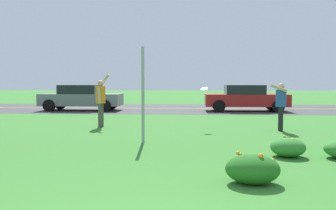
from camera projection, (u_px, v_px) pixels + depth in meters
name	position (u px, v px, depth m)	size (l,w,h in m)	color
ground_plane	(174.00, 129.00, 12.89)	(120.00, 120.00, 0.00)	#387A2D
highway_strip	(181.00, 108.00, 22.72)	(120.00, 8.42, 0.01)	#424244
highway_center_stripe	(181.00, 108.00, 22.72)	(120.00, 0.16, 0.00)	yellow
daylily_clump_mid_center	(253.00, 169.00, 5.91)	(0.87, 0.74, 0.51)	#23661E
daylily_clump_front_right	(288.00, 147.00, 8.03)	(0.75, 0.74, 0.46)	#337F2D
sign_post_near_path	(143.00, 95.00, 9.88)	(0.07, 0.10, 2.54)	#93969B
person_thrower_orange_shirt	(101.00, 99.00, 13.27)	(0.47, 0.50, 1.91)	orange
person_catcher_blue_shirt	(281.00, 103.00, 12.24)	(0.56, 0.51, 1.57)	#2D4C9E
frisbee_pale_blue	(204.00, 89.00, 12.57)	(0.26, 0.24, 0.15)	#ADD6E5
car_gray_center_left	(81.00, 97.00, 21.12)	(4.50, 2.00, 1.45)	slate
car_red_center_right	(246.00, 98.00, 20.58)	(4.50, 2.00, 1.45)	maroon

